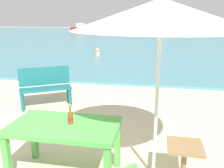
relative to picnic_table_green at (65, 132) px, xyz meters
The scene contains 9 objects.
sea_water 29.65m from the picnic_table_green, 89.50° to the left, with size 120.00×50.00×0.08m, color teal.
picnic_table_green is the anchor object (origin of this frame).
beer_bottle_amber 0.22m from the picnic_table_green, 17.84° to the left, with size 0.07×0.07×0.26m.
patio_umbrella 1.88m from the picnic_table_green, 10.80° to the left, with size 2.10×2.10×2.30m.
side_table_wood 1.57m from the picnic_table_green, ahead, with size 0.44×0.44×0.54m.
bench_teal_center 2.93m from the picnic_table_green, 120.64° to the left, with size 1.21×0.92×0.95m.
swimmer_person 10.78m from the picnic_table_green, 101.86° to the left, with size 0.34×0.34×0.41m.
boat_ferry 34.86m from the picnic_table_green, 106.99° to the left, with size 3.78×1.03×1.38m.
boat_barge 42.32m from the picnic_table_green, 86.81° to the left, with size 6.09×1.66×2.22m.
Camera 1 is at (0.88, -2.34, 2.07)m, focal length 38.61 mm.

